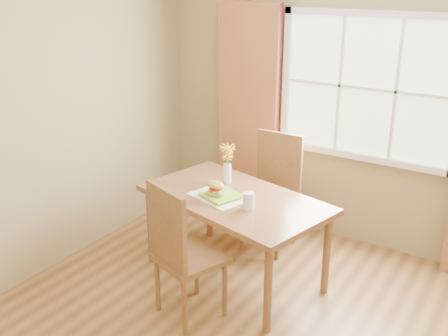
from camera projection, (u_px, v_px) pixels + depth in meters
room at (266, 168)px, 3.15m from camera, size 4.24×3.84×2.74m
window at (368, 88)px, 4.58m from camera, size 1.62×0.06×1.32m
curtain_left at (248, 117)px, 5.22m from camera, size 0.65×0.08×2.20m
dining_table at (234, 205)px, 4.28m from camera, size 1.68×1.18×0.74m
chair_near at (179, 248)px, 3.76m from camera, size 0.57×0.57×1.08m
chair_far at (274, 185)px, 4.87m from camera, size 0.46×0.46×1.08m
placemat at (219, 196)px, 4.24m from camera, size 0.52×0.44×0.01m
plate at (221, 196)px, 4.23m from camera, size 0.35×0.35×0.01m
croissant_sandwich at (215, 189)px, 4.20m from camera, size 0.19×0.14×0.12m
water_glass at (248, 201)px, 4.01m from camera, size 0.09×0.09×0.14m
flower_vase at (228, 159)px, 4.45m from camera, size 0.14×0.14×0.35m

